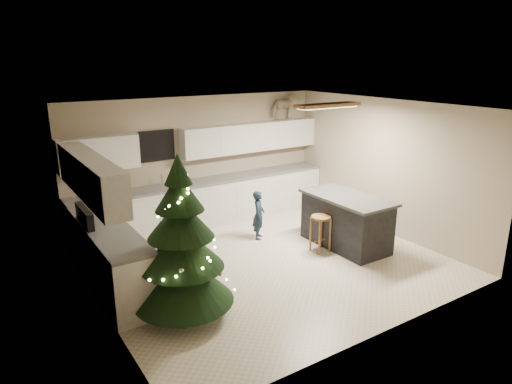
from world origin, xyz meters
TOP-DOWN VIEW (x-y plane):
  - ground_plane at (0.00, 0.00)m, footprint 5.50×5.50m
  - room_shell at (0.02, 0.00)m, footprint 5.52×5.02m
  - cabinetry at (-0.91, 1.65)m, footprint 5.50×3.20m
  - island at (1.60, -0.19)m, footprint 0.90×1.70m
  - bar_stool at (1.05, -0.13)m, footprint 0.34×0.34m
  - christmas_tree at (-1.85, -0.73)m, footprint 1.38×1.34m
  - toddler at (0.46, 0.97)m, footprint 0.39×0.41m
  - rocking_horse at (2.05, 2.33)m, footprint 0.70×0.43m

SIDE VIEW (x-z plane):
  - ground_plane at x=0.00m, z-range 0.00..0.00m
  - toddler at x=0.46m, z-range 0.00..0.94m
  - island at x=1.60m, z-range 0.00..0.95m
  - bar_stool at x=1.05m, z-range 0.17..0.82m
  - cabinetry at x=-0.91m, z-range -0.24..1.76m
  - christmas_tree at x=-1.85m, z-range -0.20..2.01m
  - room_shell at x=0.02m, z-range 0.44..3.05m
  - rocking_horse at x=2.05m, z-range 2.01..2.58m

